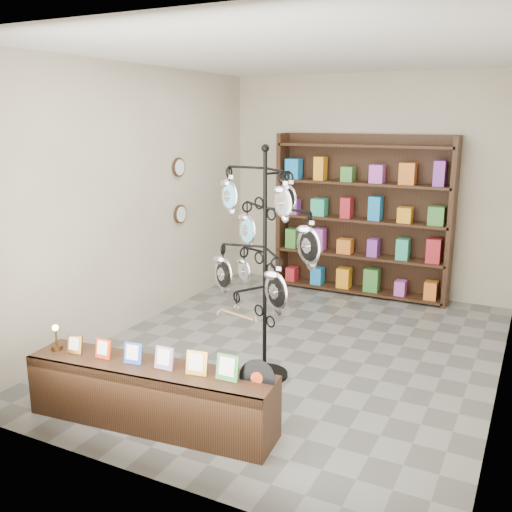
# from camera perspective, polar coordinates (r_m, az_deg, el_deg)

# --- Properties ---
(ground) EXTENTS (5.00, 5.00, 0.00)m
(ground) POSITION_cam_1_polar(r_m,az_deg,el_deg) (6.18, 3.94, -9.36)
(ground) COLOR slate
(ground) RESTS_ON ground
(room_envelope) EXTENTS (5.00, 5.00, 5.00)m
(room_envelope) POSITION_cam_1_polar(r_m,az_deg,el_deg) (5.71, 4.24, 7.97)
(room_envelope) COLOR beige
(room_envelope) RESTS_ON ground
(display_tree) EXTENTS (1.18, 1.17, 2.19)m
(display_tree) POSITION_cam_1_polar(r_m,az_deg,el_deg) (5.18, 0.89, 0.86)
(display_tree) COLOR black
(display_tree) RESTS_ON ground
(front_shelf) EXTENTS (2.11, 0.63, 0.73)m
(front_shelf) POSITION_cam_1_polar(r_m,az_deg,el_deg) (4.77, -10.50, -13.50)
(front_shelf) COLOR black
(front_shelf) RESTS_ON ground
(back_shelving) EXTENTS (2.42, 0.36, 2.20)m
(back_shelving) POSITION_cam_1_polar(r_m,az_deg,el_deg) (7.98, 10.51, 3.46)
(back_shelving) COLOR black
(back_shelving) RESTS_ON ground
(wall_clocks) EXTENTS (0.03, 0.24, 0.84)m
(wall_clocks) POSITION_cam_1_polar(r_m,az_deg,el_deg) (7.39, -7.66, 6.46)
(wall_clocks) COLOR black
(wall_clocks) RESTS_ON ground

